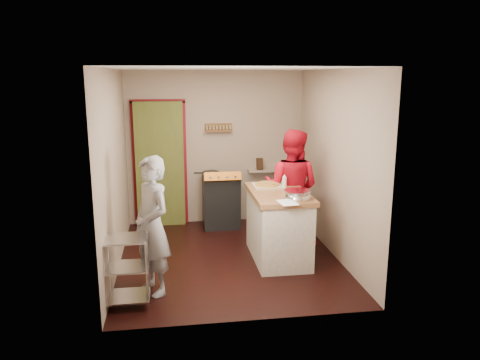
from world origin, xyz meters
name	(u,v)px	position (x,y,z in m)	size (l,w,h in m)	color
floor	(229,258)	(0.00, 0.00, 0.00)	(3.50, 3.50, 0.00)	black
back_wall	(178,158)	(-0.64, 1.78, 1.13)	(3.00, 0.44, 2.60)	gray
left_wall	(114,171)	(-1.50, 0.00, 1.30)	(0.04, 3.50, 2.60)	gray
right_wall	(335,164)	(1.50, 0.00, 1.30)	(0.04, 3.50, 2.60)	gray
ceiling	(228,68)	(0.00, 0.00, 2.61)	(3.00, 3.50, 0.02)	white
stove	(221,201)	(0.05, 1.42, 0.45)	(0.60, 0.63, 1.00)	black
wire_shelving	(127,268)	(-1.28, -1.20, 0.44)	(0.48, 0.40, 0.80)	silver
island	(278,223)	(0.69, -0.11, 0.51)	(0.75, 1.37, 1.27)	beige
person_stripe	(152,226)	(-1.00, -0.92, 0.82)	(0.60, 0.39, 1.63)	#B3B3B8
person_red	(291,188)	(1.00, 0.43, 0.88)	(0.85, 0.66, 1.75)	red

